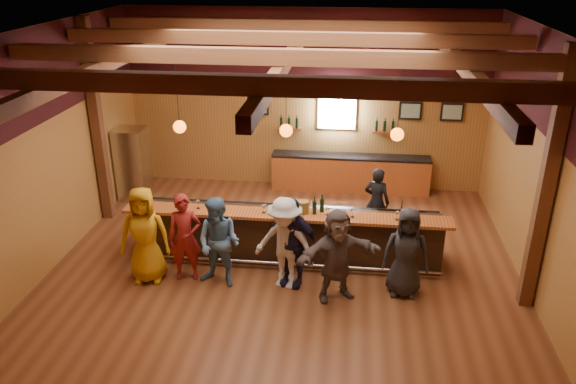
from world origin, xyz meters
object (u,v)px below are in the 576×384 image
(customer_denim, at_px, (219,243))
(back_bar_cabinet, at_px, (350,173))
(customer_navy, at_px, (292,242))
(ice_bucket, at_px, (303,207))
(customer_brown, at_px, (337,255))
(bottle_a, at_px, (315,207))
(customer_orange, at_px, (145,235))
(customer_white, at_px, (285,244))
(customer_dark, at_px, (406,252))
(bar_counter, at_px, (288,233))
(bartender, at_px, (377,202))
(customer_redvest, at_px, (185,237))
(stainless_fridge, at_px, (133,164))

(customer_denim, bearing_deg, back_bar_cabinet, 79.03)
(customer_navy, distance_m, ice_bucket, 0.84)
(customer_brown, relative_size, ice_bucket, 6.96)
(customer_denim, height_order, bottle_a, customer_denim)
(customer_orange, bearing_deg, bottle_a, 6.92)
(customer_white, relative_size, customer_brown, 1.03)
(customer_brown, bearing_deg, customer_navy, 131.93)
(customer_orange, bearing_deg, customer_denim, -9.66)
(customer_denim, height_order, customer_dark, customer_denim)
(back_bar_cabinet, xyz_separation_m, customer_denim, (-2.30, -4.75, 0.39))
(bar_counter, bearing_deg, bartender, 33.96)
(customer_orange, bearing_deg, customer_navy, -6.06)
(customer_brown, bearing_deg, customer_denim, 149.87)
(customer_orange, distance_m, customer_redvest, 0.73)
(bar_counter, xyz_separation_m, stainless_fridge, (-4.12, 2.45, 0.38))
(customer_denim, bearing_deg, customer_dark, 16.30)
(customer_dark, bearing_deg, bar_counter, 156.27)
(customer_white, height_order, customer_brown, customer_white)
(customer_denim, relative_size, customer_brown, 1.01)
(customer_white, distance_m, customer_dark, 2.15)
(bar_counter, relative_size, ice_bucket, 25.59)
(customer_white, bearing_deg, stainless_fridge, 156.33)
(customer_orange, height_order, ice_bucket, customer_orange)
(customer_denim, bearing_deg, bartender, 54.23)
(back_bar_cabinet, bearing_deg, bartender, -76.02)
(back_bar_cabinet, xyz_separation_m, bartender, (0.59, -2.37, 0.29))
(bar_counter, relative_size, customer_navy, 3.62)
(bar_counter, bearing_deg, bottle_a, -26.92)
(customer_denim, xyz_separation_m, bottle_a, (1.66, 0.90, 0.38))
(customer_white, xyz_separation_m, customer_dark, (2.15, 0.01, -0.05))
(customer_orange, xyz_separation_m, customer_brown, (3.52, -0.19, -0.07))
(bartender, bearing_deg, stainless_fridge, 7.87)
(bar_counter, height_order, customer_brown, customer_brown)
(customer_orange, distance_m, bartender, 4.89)
(customer_navy, height_order, bartender, customer_navy)
(customer_white, distance_m, bartender, 2.86)
(customer_white, bearing_deg, bottle_a, 77.37)
(customer_orange, xyz_separation_m, customer_navy, (2.69, 0.16, -0.06))
(back_bar_cabinet, xyz_separation_m, customer_white, (-1.11, -4.68, 0.41))
(stainless_fridge, xyz_separation_m, customer_denim, (3.00, -3.63, -0.04))
(ice_bucket, bearing_deg, customer_orange, -162.16)
(customer_brown, height_order, customer_dark, customer_brown)
(bar_counter, bearing_deg, customer_white, -86.10)
(customer_navy, distance_m, bartender, 2.72)
(bartender, bearing_deg, customer_white, 73.45)
(bar_counter, height_order, back_bar_cabinet, bar_counter)
(stainless_fridge, xyz_separation_m, bartender, (5.89, -1.25, -0.13))
(bar_counter, distance_m, stainless_fridge, 4.81)
(back_bar_cabinet, height_order, customer_dark, customer_dark)
(customer_redvest, relative_size, customer_dark, 1.01)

